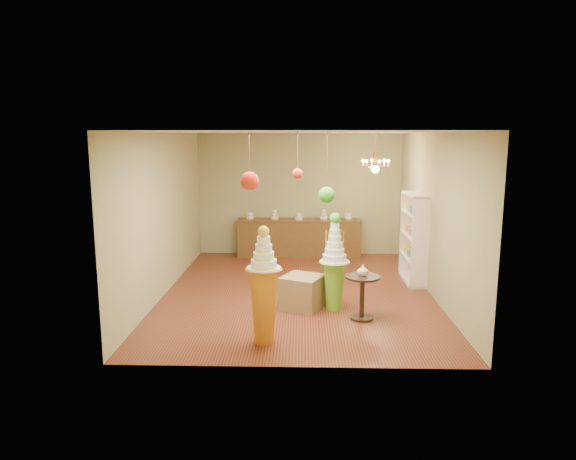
{
  "coord_description": "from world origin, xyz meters",
  "views": [
    {
      "loc": [
        0.08,
        -9.43,
        2.94
      ],
      "look_at": [
        -0.18,
        0.0,
        1.2
      ],
      "focal_mm": 32.0,
      "sensor_mm": 36.0,
      "label": 1
    }
  ],
  "objects_px": {
    "pedestal_green": "(334,272)",
    "round_table": "(362,291)",
    "pedestal_orange": "(264,296)",
    "sideboard": "(299,237)"
  },
  "relations": [
    {
      "from": "pedestal_orange",
      "to": "sideboard",
      "type": "xyz_separation_m",
      "value": [
        0.46,
        5.42,
        -0.22
      ]
    },
    {
      "from": "pedestal_green",
      "to": "round_table",
      "type": "relative_size",
      "value": 2.32
    },
    {
      "from": "pedestal_orange",
      "to": "round_table",
      "type": "distance_m",
      "value": 1.83
    },
    {
      "from": "pedestal_green",
      "to": "round_table",
      "type": "bearing_deg",
      "value": -46.85
    },
    {
      "from": "pedestal_orange",
      "to": "sideboard",
      "type": "height_order",
      "value": "pedestal_orange"
    },
    {
      "from": "pedestal_green",
      "to": "round_table",
      "type": "height_order",
      "value": "pedestal_green"
    },
    {
      "from": "pedestal_green",
      "to": "pedestal_orange",
      "type": "xyz_separation_m",
      "value": [
        -1.08,
        -1.47,
        0.04
      ]
    },
    {
      "from": "pedestal_green",
      "to": "pedestal_orange",
      "type": "distance_m",
      "value": 1.82
    },
    {
      "from": "pedestal_green",
      "to": "pedestal_orange",
      "type": "bearing_deg",
      "value": -126.46
    },
    {
      "from": "sideboard",
      "to": "pedestal_green",
      "type": "bearing_deg",
      "value": -80.98
    }
  ]
}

